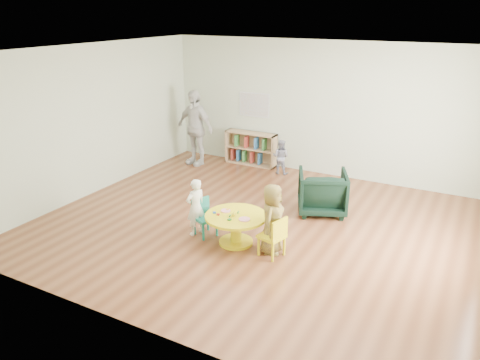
{
  "coord_description": "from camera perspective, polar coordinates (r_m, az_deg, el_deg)",
  "views": [
    {
      "loc": [
        3.05,
        -6.31,
        3.4
      ],
      "look_at": [
        -0.19,
        -0.3,
        0.87
      ],
      "focal_mm": 35.0,
      "sensor_mm": 36.0,
      "label": 1
    }
  ],
  "objects": [
    {
      "name": "alphabet_poster",
      "position": [
        10.59,
        1.76,
        9.15
      ],
      "size": [
        0.74,
        0.01,
        0.54
      ],
      "color": "silver",
      "rests_on": "ground"
    },
    {
      "name": "room",
      "position": [
        7.16,
        2.62,
        8.15
      ],
      "size": [
        7.1,
        7.0,
        2.8
      ],
      "color": "brown",
      "rests_on": "ground"
    },
    {
      "name": "toddler",
      "position": [
        10.11,
        4.98,
        2.84
      ],
      "size": [
        0.38,
        0.3,
        0.75
      ],
      "primitive_type": "imported",
      "rotation": [
        0.0,
        0.0,
        3.17
      ],
      "color": "#1C2246",
      "rests_on": "ground"
    },
    {
      "name": "kid_chair_right",
      "position": [
        6.75,
        4.19,
        -6.8
      ],
      "size": [
        0.4,
        0.4,
        0.61
      ],
      "rotation": [
        0.0,
        0.0,
        1.31
      ],
      "color": "yellow",
      "rests_on": "ground"
    },
    {
      "name": "bookshelf",
      "position": [
        10.72,
        1.34,
        3.88
      ],
      "size": [
        1.2,
        0.3,
        0.75
      ],
      "color": "tan",
      "rests_on": "ground"
    },
    {
      "name": "kid_chair_left",
      "position": [
        7.39,
        -4.42,
        -4.38
      ],
      "size": [
        0.42,
        0.42,
        0.59
      ],
      "rotation": [
        0.0,
        0.0,
        -2.0
      ],
      "color": "#167966",
      "rests_on": "ground"
    },
    {
      "name": "adult_caretaker",
      "position": [
        10.64,
        -5.53,
        6.38
      ],
      "size": [
        1.06,
        0.58,
        1.7
      ],
      "primitive_type": "imported",
      "rotation": [
        0.0,
        0.0,
        -0.18
      ],
      "color": "silver",
      "rests_on": "ground"
    },
    {
      "name": "armchair",
      "position": [
        8.26,
        10.0,
        -1.44
      ],
      "size": [
        1.07,
        1.08,
        0.76
      ],
      "primitive_type": "imported",
      "rotation": [
        0.0,
        0.0,
        3.55
      ],
      "color": "black",
      "rests_on": "ground"
    },
    {
      "name": "child_right",
      "position": [
        6.79,
        3.95,
        -4.75
      ],
      "size": [
        0.41,
        0.56,
        1.06
      ],
      "primitive_type": "imported",
      "rotation": [
        0.0,
        0.0,
        1.72
      ],
      "color": "gold",
      "rests_on": "ground"
    },
    {
      "name": "activity_table",
      "position": [
        7.1,
        -0.51,
        -5.36
      ],
      "size": [
        0.94,
        0.94,
        0.51
      ],
      "rotation": [
        0.0,
        0.0,
        0.28
      ],
      "color": "yellow",
      "rests_on": "ground"
    },
    {
      "name": "child_left",
      "position": [
        7.35,
        -5.42,
        -3.31
      ],
      "size": [
        0.34,
        0.4,
        0.93
      ],
      "primitive_type": "imported",
      "rotation": [
        0.0,
        0.0,
        -1.97
      ],
      "color": "white",
      "rests_on": "ground"
    }
  ]
}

